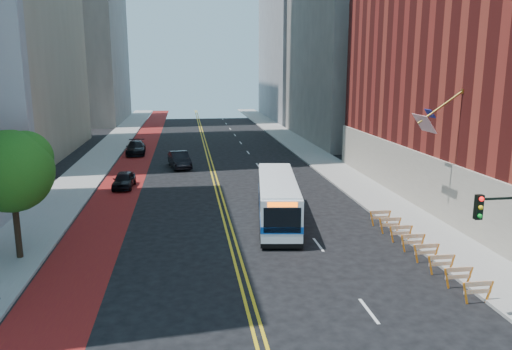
{
  "coord_description": "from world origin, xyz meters",
  "views": [
    {
      "loc": [
        -2.5,
        -20.16,
        9.85
      ],
      "look_at": [
        1.49,
        8.0,
        3.74
      ],
      "focal_mm": 35.0,
      "sensor_mm": 36.0,
      "label": 1
    }
  ],
  "objects_px": {
    "car_b": "(180,160)",
    "car_c": "(136,148)",
    "car_a": "(124,180)",
    "traffic_signal": "(503,232)",
    "transit_bus": "(277,199)",
    "street_tree": "(12,168)"
  },
  "relations": [
    {
      "from": "street_tree",
      "to": "car_a",
      "type": "relative_size",
      "value": 1.68
    },
    {
      "from": "traffic_signal",
      "to": "car_c",
      "type": "height_order",
      "value": "traffic_signal"
    },
    {
      "from": "street_tree",
      "to": "traffic_signal",
      "type": "distance_m",
      "value": 22.79
    },
    {
      "from": "traffic_signal",
      "to": "car_b",
      "type": "bearing_deg",
      "value": 110.68
    },
    {
      "from": "traffic_signal",
      "to": "transit_bus",
      "type": "relative_size",
      "value": 0.46
    },
    {
      "from": "car_c",
      "to": "street_tree",
      "type": "bearing_deg",
      "value": -97.51
    },
    {
      "from": "street_tree",
      "to": "car_b",
      "type": "xyz_separation_m",
      "value": [
        8.04,
        23.85,
        -4.11
      ]
    },
    {
      "from": "car_a",
      "to": "car_c",
      "type": "height_order",
      "value": "car_c"
    },
    {
      "from": "car_a",
      "to": "car_c",
      "type": "distance_m",
      "value": 16.88
    },
    {
      "from": "transit_bus",
      "to": "car_a",
      "type": "xyz_separation_m",
      "value": [
        -11.03,
        11.11,
        -0.86
      ]
    },
    {
      "from": "car_a",
      "to": "traffic_signal",
      "type": "bearing_deg",
      "value": -52.86
    },
    {
      "from": "traffic_signal",
      "to": "car_b",
      "type": "relative_size",
      "value": 1.04
    },
    {
      "from": "transit_bus",
      "to": "traffic_signal",
      "type": "bearing_deg",
      "value": -58.76
    },
    {
      "from": "car_a",
      "to": "transit_bus",
      "type": "bearing_deg",
      "value": -42.27
    },
    {
      "from": "car_a",
      "to": "car_c",
      "type": "bearing_deg",
      "value": 94.84
    },
    {
      "from": "traffic_signal",
      "to": "transit_bus",
      "type": "distance_m",
      "value": 15.58
    },
    {
      "from": "car_b",
      "to": "car_a",
      "type": "bearing_deg",
      "value": -129.48
    },
    {
      "from": "car_b",
      "to": "car_c",
      "type": "distance_m",
      "value": 10.11
    },
    {
      "from": "street_tree",
      "to": "car_c",
      "type": "xyz_separation_m",
      "value": [
        2.94,
        32.58,
        -4.15
      ]
    },
    {
      "from": "traffic_signal",
      "to": "transit_bus",
      "type": "bearing_deg",
      "value": 113.43
    },
    {
      "from": "transit_bus",
      "to": "car_a",
      "type": "height_order",
      "value": "transit_bus"
    },
    {
      "from": "street_tree",
      "to": "transit_bus",
      "type": "xyz_separation_m",
      "value": [
        14.52,
        4.6,
        -3.37
      ]
    }
  ]
}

